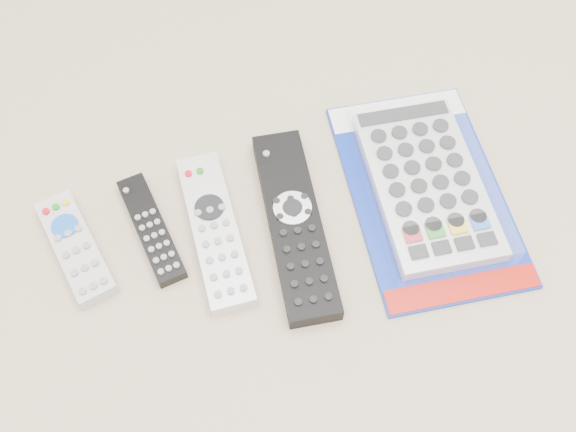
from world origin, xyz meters
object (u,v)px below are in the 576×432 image
object	(u,v)px
remote_large_black	(295,224)
jumbo_remote_packaged	(427,183)
remote_silver_dvd	(215,230)
remote_small_grey	(76,248)
remote_slim_black	(151,229)

from	to	relation	value
remote_large_black	jumbo_remote_packaged	size ratio (longest dim) A/B	0.80
remote_silver_dvd	remote_large_black	world-z (taller)	remote_large_black
remote_large_black	jumbo_remote_packaged	world-z (taller)	jumbo_remote_packaged
jumbo_remote_packaged	remote_small_grey	bearing A→B (deg)	180.00
remote_slim_black	remote_silver_dvd	bearing A→B (deg)	-28.57
remote_small_grey	remote_silver_dvd	distance (m)	0.17
remote_small_grey	remote_silver_dvd	bearing A→B (deg)	-22.37
remote_large_black	jumbo_remote_packaged	distance (m)	0.18
remote_silver_dvd	jumbo_remote_packaged	size ratio (longest dim) A/B	0.65
remote_silver_dvd	jumbo_remote_packaged	bearing A→B (deg)	-1.88
remote_small_grey	remote_large_black	bearing A→B (deg)	-23.49
remote_small_grey	remote_large_black	size ratio (longest dim) A/B	0.60
remote_slim_black	remote_silver_dvd	size ratio (longest dim) A/B	0.74
remote_slim_black	remote_large_black	xyz separation A→B (m)	(0.17, -0.05, 0.00)
remote_large_black	jumbo_remote_packaged	xyz separation A→B (m)	(0.18, -0.00, 0.00)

